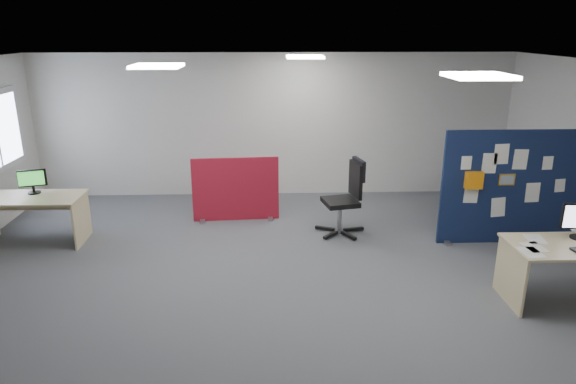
{
  "coord_description": "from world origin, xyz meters",
  "views": [
    {
      "loc": [
        -0.11,
        -6.16,
        3.14
      ],
      "look_at": [
        0.14,
        0.47,
        1.0
      ],
      "focal_mm": 32.0,
      "sensor_mm": 36.0,
      "label": 1
    }
  ],
  "objects_px": {
    "second_desk": "(33,207)",
    "monitor_second": "(32,180)",
    "navy_divider": "(510,188)",
    "red_divider": "(236,190)",
    "office_chair": "(348,193)"
  },
  "relations": [
    {
      "from": "navy_divider",
      "to": "red_divider",
      "type": "relative_size",
      "value": 1.45
    },
    {
      "from": "red_divider",
      "to": "second_desk",
      "type": "distance_m",
      "value": 3.11
    },
    {
      "from": "navy_divider",
      "to": "office_chair",
      "type": "bearing_deg",
      "value": 168.92
    },
    {
      "from": "second_desk",
      "to": "monitor_second",
      "type": "xyz_separation_m",
      "value": [
        -0.0,
        0.13,
        0.39
      ]
    },
    {
      "from": "navy_divider",
      "to": "red_divider",
      "type": "bearing_deg",
      "value": 165.04
    },
    {
      "from": "second_desk",
      "to": "monitor_second",
      "type": "height_order",
      "value": "monitor_second"
    },
    {
      "from": "monitor_second",
      "to": "navy_divider",
      "type": "bearing_deg",
      "value": -20.45
    },
    {
      "from": "navy_divider",
      "to": "office_chair",
      "type": "relative_size",
      "value": 1.78
    },
    {
      "from": "red_divider",
      "to": "monitor_second",
      "type": "distance_m",
      "value": 3.11
    },
    {
      "from": "navy_divider",
      "to": "monitor_second",
      "type": "relative_size",
      "value": 5.32
    },
    {
      "from": "monitor_second",
      "to": "second_desk",
      "type": "bearing_deg",
      "value": -106.35
    },
    {
      "from": "red_divider",
      "to": "office_chair",
      "type": "xyz_separation_m",
      "value": [
        1.79,
        -0.65,
        0.14
      ]
    },
    {
      "from": "navy_divider",
      "to": "second_desk",
      "type": "distance_m",
      "value": 7.16
    },
    {
      "from": "second_desk",
      "to": "office_chair",
      "type": "height_order",
      "value": "office_chair"
    },
    {
      "from": "navy_divider",
      "to": "red_divider",
      "type": "xyz_separation_m",
      "value": [
        -4.14,
        1.11,
        -0.34
      ]
    }
  ]
}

